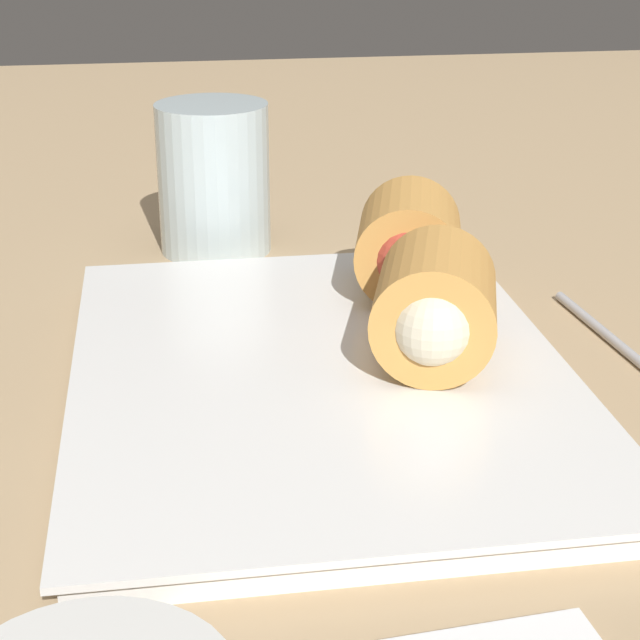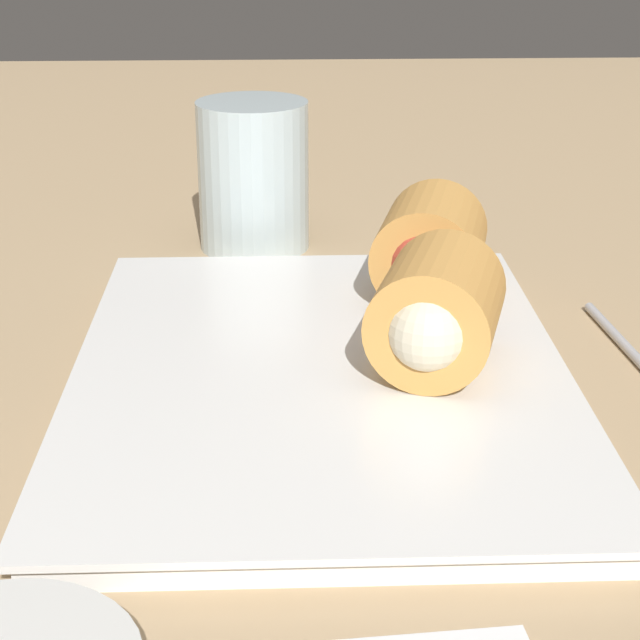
{
  "view_description": "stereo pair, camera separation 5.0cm",
  "coord_description": "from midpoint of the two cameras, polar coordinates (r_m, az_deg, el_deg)",
  "views": [
    {
      "loc": [
        -46.03,
        8.29,
        23.76
      ],
      "look_at": [
        -3.4,
        1.72,
        5.65
      ],
      "focal_mm": 60.0,
      "sensor_mm": 36.0,
      "label": 1
    },
    {
      "loc": [
        -46.5,
        3.3,
        23.76
      ],
      "look_at": [
        -3.4,
        1.72,
        5.65
      ],
      "focal_mm": 60.0,
      "sensor_mm": 36.0,
      "label": 2
    }
  ],
  "objects": [
    {
      "name": "roll_front_right",
      "position": [
        0.47,
        3.1,
        0.58
      ],
      "size": [
        7.8,
        6.96,
        5.37
      ],
      "color": "#D19347",
      "rests_on": "serving_plate"
    },
    {
      "name": "drinking_glass",
      "position": [
        0.66,
        -7.87,
        7.46
      ],
      "size": [
        6.8,
        6.8,
        9.11
      ],
      "color": "silver",
      "rests_on": "table_surface"
    },
    {
      "name": "serving_plate",
      "position": [
        0.48,
        -2.99,
        -3.25
      ],
      "size": [
        29.32,
        21.92,
        1.5
      ],
      "color": "white",
      "rests_on": "table_surface"
    },
    {
      "name": "roll_front_left",
      "position": [
        0.55,
        2.17,
        3.98
      ],
      "size": [
        7.75,
        6.75,
        5.37
      ],
      "color": "#D19347",
      "rests_on": "serving_plate"
    },
    {
      "name": "table_surface",
      "position": [
        0.52,
        -1.45,
        -3.25
      ],
      "size": [
        180.0,
        140.0,
        2.0
      ],
      "color": "tan",
      "rests_on": "ground"
    }
  ]
}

